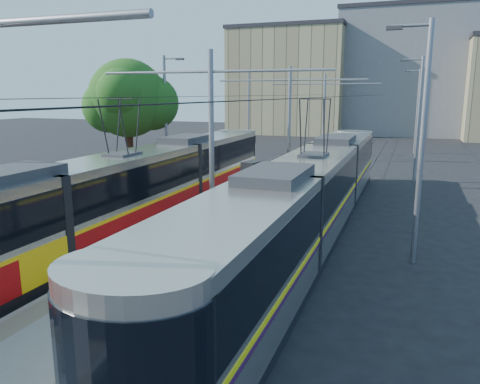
% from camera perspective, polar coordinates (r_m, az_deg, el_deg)
% --- Properties ---
extents(ground, '(160.00, 160.00, 0.00)m').
position_cam_1_polar(ground, '(12.41, -18.79, -16.13)').
color(ground, black).
rests_on(ground, ground).
extents(platform, '(4.00, 50.00, 0.30)m').
position_cam_1_polar(platform, '(26.95, 4.27, -0.01)').
color(platform, gray).
rests_on(platform, ground).
extents(tactile_strip_left, '(0.70, 50.00, 0.01)m').
position_cam_1_polar(tactile_strip_left, '(27.34, 1.35, 0.53)').
color(tactile_strip_left, gray).
rests_on(tactile_strip_left, platform).
extents(tactile_strip_right, '(0.70, 50.00, 0.01)m').
position_cam_1_polar(tactile_strip_right, '(26.57, 7.29, 0.10)').
color(tactile_strip_right, gray).
rests_on(tactile_strip_right, platform).
extents(rails, '(8.71, 70.00, 0.03)m').
position_cam_1_polar(rails, '(26.98, 4.27, -0.29)').
color(rails, gray).
rests_on(rails, ground).
extents(tram_left, '(2.43, 28.24, 5.50)m').
position_cam_1_polar(tram_left, '(19.49, -13.91, -0.27)').
color(tram_left, black).
rests_on(tram_left, ground).
extents(tram_right, '(2.43, 27.64, 5.50)m').
position_cam_1_polar(tram_right, '(18.88, 8.83, 0.02)').
color(tram_right, black).
rests_on(tram_right, ground).
extents(catenary, '(9.20, 70.00, 7.00)m').
position_cam_1_polar(catenary, '(23.67, 2.52, 9.05)').
color(catenary, gray).
rests_on(catenary, platform).
extents(street_lamps, '(15.18, 38.22, 8.00)m').
position_cam_1_polar(street_lamps, '(30.28, 6.50, 8.96)').
color(street_lamps, gray).
rests_on(street_lamps, ground).
extents(shelter, '(0.86, 1.21, 2.45)m').
position_cam_1_polar(shelter, '(21.04, 1.52, 0.62)').
color(shelter, black).
rests_on(shelter, platform).
extents(tree, '(5.41, 5.00, 7.86)m').
position_cam_1_polar(tree, '(30.89, -12.81, 10.91)').
color(tree, '#382314').
rests_on(tree, ground).
extents(building_left, '(16.32, 12.24, 14.92)m').
position_cam_1_polar(building_left, '(70.52, 6.19, 13.29)').
color(building_left, tan).
rests_on(building_left, ground).
extents(building_centre, '(18.36, 14.28, 17.16)m').
position_cam_1_polar(building_centre, '(72.45, 19.75, 13.53)').
color(building_centre, slate).
rests_on(building_centre, ground).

